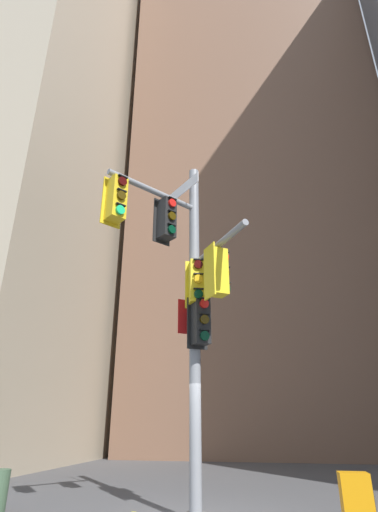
{
  "coord_description": "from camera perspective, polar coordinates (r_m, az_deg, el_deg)",
  "views": [
    {
      "loc": [
        1.56,
        -8.68,
        1.72
      ],
      "look_at": [
        -0.17,
        0.18,
        5.55
      ],
      "focal_mm": 27.76,
      "sensor_mm": 36.0,
      "label": 1
    }
  ],
  "objects": [
    {
      "name": "signal_pole_assembly",
      "position": [
        8.85,
        -0.48,
        -3.84
      ],
      "size": [
        3.09,
        2.4,
        7.91
      ],
      "color": "gray",
      "rests_on": "ground"
    },
    {
      "name": "building_tower_left",
      "position": [
        34.52,
        -23.43,
        20.88
      ],
      "size": [
        15.79,
        15.79,
        49.21
      ],
      "primitive_type": "cube",
      "color": "tan",
      "rests_on": "ground"
    },
    {
      "name": "building_mid_block",
      "position": [
        35.86,
        9.47,
        10.7
      ],
      "size": [
        16.97,
        16.97,
        42.85
      ],
      "primitive_type": "cube",
      "color": "brown",
      "rests_on": "ground"
    },
    {
      "name": "newspaper_box",
      "position": [
        7.52,
        23.22,
        -30.66
      ],
      "size": [
        0.45,
        0.36,
        1.02
      ],
      "color": "orange",
      "rests_on": "ground"
    }
  ]
}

